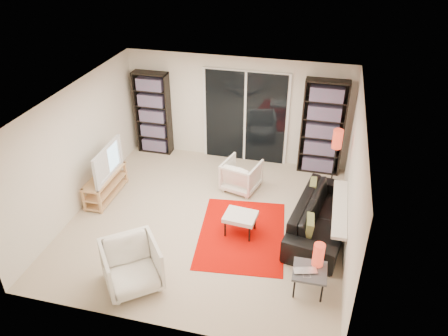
# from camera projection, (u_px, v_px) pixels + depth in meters

# --- Properties ---
(floor) EXTENTS (5.00, 5.00, 0.00)m
(floor) POSITION_uv_depth(u_px,v_px,m) (207.00, 220.00, 8.24)
(floor) COLOR #C0B294
(floor) RESTS_ON ground
(wall_back) EXTENTS (5.00, 0.02, 2.40)m
(wall_back) POSITION_uv_depth(u_px,v_px,m) (237.00, 110.00, 9.70)
(wall_back) COLOR white
(wall_back) RESTS_ON ground
(wall_front) EXTENTS (5.00, 0.02, 2.40)m
(wall_front) POSITION_uv_depth(u_px,v_px,m) (152.00, 262.00, 5.54)
(wall_front) COLOR white
(wall_front) RESTS_ON ground
(wall_left) EXTENTS (0.02, 5.00, 2.40)m
(wall_left) POSITION_uv_depth(u_px,v_px,m) (77.00, 149.00, 8.14)
(wall_left) COLOR white
(wall_left) RESTS_ON ground
(wall_right) EXTENTS (0.02, 5.00, 2.40)m
(wall_right) POSITION_uv_depth(u_px,v_px,m) (353.00, 184.00, 7.10)
(wall_right) COLOR white
(wall_right) RESTS_ON ground
(ceiling) EXTENTS (5.00, 5.00, 0.02)m
(ceiling) POSITION_uv_depth(u_px,v_px,m) (204.00, 101.00, 7.00)
(ceiling) COLOR white
(ceiling) RESTS_ON wall_back
(sliding_door) EXTENTS (1.92, 0.08, 2.16)m
(sliding_door) POSITION_uv_depth(u_px,v_px,m) (245.00, 117.00, 9.71)
(sliding_door) COLOR white
(sliding_door) RESTS_ON ground
(bookshelf_left) EXTENTS (0.80, 0.30, 1.95)m
(bookshelf_left) POSITION_uv_depth(u_px,v_px,m) (153.00, 113.00, 10.08)
(bookshelf_left) COLOR black
(bookshelf_left) RESTS_ON ground
(bookshelf_right) EXTENTS (0.90, 0.30, 2.10)m
(bookshelf_right) POSITION_uv_depth(u_px,v_px,m) (323.00, 128.00, 9.24)
(bookshelf_right) COLOR black
(bookshelf_right) RESTS_ON ground
(tv_stand) EXTENTS (0.39, 1.22, 0.50)m
(tv_stand) POSITION_uv_depth(u_px,v_px,m) (106.00, 185.00, 8.78)
(tv_stand) COLOR tan
(tv_stand) RESTS_ON floor
(tv) EXTENTS (0.17, 1.13, 0.65)m
(tv) POSITION_uv_depth(u_px,v_px,m) (103.00, 161.00, 8.49)
(tv) COLOR black
(tv) RESTS_ON tv_stand
(rug) EXTENTS (1.73, 2.20, 0.01)m
(rug) POSITION_uv_depth(u_px,v_px,m) (242.00, 234.00, 7.87)
(rug) COLOR #CD0800
(rug) RESTS_ON floor
(sofa) EXTENTS (1.25, 2.36, 0.66)m
(sofa) POSITION_uv_depth(u_px,v_px,m) (323.00, 216.00, 7.79)
(sofa) COLOR black
(sofa) RESTS_ON floor
(armchair_back) EXTENTS (0.85, 0.86, 0.65)m
(armchair_back) POSITION_uv_depth(u_px,v_px,m) (241.00, 175.00, 8.99)
(armchair_back) COLOR white
(armchair_back) RESTS_ON floor
(armchair_front) EXTENTS (1.16, 1.16, 0.76)m
(armchair_front) POSITION_uv_depth(u_px,v_px,m) (132.00, 266.00, 6.64)
(armchair_front) COLOR white
(armchair_front) RESTS_ON floor
(ottoman) EXTENTS (0.60, 0.50, 0.40)m
(ottoman) POSITION_uv_depth(u_px,v_px,m) (240.00, 217.00, 7.73)
(ottoman) COLOR white
(ottoman) RESTS_ON floor
(side_table) EXTENTS (0.52, 0.52, 0.40)m
(side_table) POSITION_uv_depth(u_px,v_px,m) (310.00, 272.00, 6.55)
(side_table) COLOR #45454A
(side_table) RESTS_ON floor
(laptop) EXTENTS (0.40, 0.31, 0.03)m
(laptop) POSITION_uv_depth(u_px,v_px,m) (306.00, 273.00, 6.46)
(laptop) COLOR silver
(laptop) RESTS_ON side_table
(table_lamp) EXTENTS (0.17, 0.17, 0.38)m
(table_lamp) POSITION_uv_depth(u_px,v_px,m) (319.00, 255.00, 6.54)
(table_lamp) COLOR red
(table_lamp) RESTS_ON side_table
(floor_lamp) EXTENTS (0.21, 0.21, 1.43)m
(floor_lamp) POSITION_uv_depth(u_px,v_px,m) (337.00, 145.00, 8.47)
(floor_lamp) COLOR black
(floor_lamp) RESTS_ON floor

